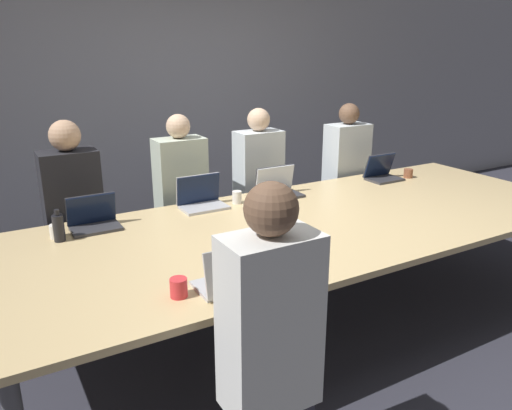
{
  "coord_description": "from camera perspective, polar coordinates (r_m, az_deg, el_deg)",
  "views": [
    {
      "loc": [
        -1.95,
        -2.61,
        1.94
      ],
      "look_at": [
        -0.38,
        0.1,
        0.93
      ],
      "focal_mm": 35.0,
      "sensor_mm": 36.0,
      "label": 1
    }
  ],
  "objects": [
    {
      "name": "person_far_center",
      "position": [
        4.46,
        0.29,
        1.6
      ],
      "size": [
        0.4,
        0.24,
        1.43
      ],
      "color": "#2D2D38",
      "rests_on": "ground_plane"
    },
    {
      "name": "laptop_near_left",
      "position": [
        2.48,
        -2.86,
        -8.24
      ],
      "size": [
        0.32,
        0.24,
        0.24
      ],
      "rotation": [
        0.0,
        0.0,
        3.14
      ],
      "color": "#B7B7BC",
      "rests_on": "conference_table"
    },
    {
      "name": "person_far_right",
      "position": [
        4.91,
        10.18,
        2.83
      ],
      "size": [
        0.4,
        0.24,
        1.42
      ],
      "color": "#2D2D38",
      "rests_on": "ground_plane"
    },
    {
      "name": "bottle_far_left",
      "position": [
        3.3,
        -21.63,
        -2.41
      ],
      "size": [
        0.07,
        0.07,
        0.2
      ],
      "color": "black",
      "rests_on": "conference_table"
    },
    {
      "name": "notebook",
      "position": [
        2.93,
        -1.49,
        -5.22
      ],
      "size": [
        0.25,
        0.22,
        0.02
      ],
      "rotation": [
        0.0,
        0.0,
        0.35
      ],
      "color": "#2D4C8C",
      "rests_on": "conference_table"
    },
    {
      "name": "cup_far_right",
      "position": [
        4.77,
        17.01,
        3.48
      ],
      "size": [
        0.08,
        0.08,
        0.08
      ],
      "color": "brown",
      "rests_on": "conference_table"
    },
    {
      "name": "laptop_far_center",
      "position": [
        4.0,
        2.48,
        2.03
      ],
      "size": [
        0.35,
        0.23,
        0.24
      ],
      "color": "#333338",
      "rests_on": "conference_table"
    },
    {
      "name": "ground_plane",
      "position": [
        3.79,
        5.91,
        -12.99
      ],
      "size": [
        24.0,
        24.0,
        0.0
      ],
      "primitive_type": "plane",
      "color": "#2D2D38"
    },
    {
      "name": "person_far_midleft",
      "position": [
        4.17,
        -8.47,
        0.2
      ],
      "size": [
        0.4,
        0.24,
        1.42
      ],
      "color": "#2D2D38",
      "rests_on": "ground_plane"
    },
    {
      "name": "laptop_far_right",
      "position": [
        4.63,
        14.18,
        3.66
      ],
      "size": [
        0.31,
        0.23,
        0.23
      ],
      "color": "#333338",
      "rests_on": "conference_table"
    },
    {
      "name": "person_far_left",
      "position": [
        3.89,
        -19.99,
        -1.77
      ],
      "size": [
        0.4,
        0.24,
        1.45
      ],
      "color": "#2D2D38",
      "rests_on": "ground_plane"
    },
    {
      "name": "stapler",
      "position": [
        3.11,
        2.24,
        -3.55
      ],
      "size": [
        0.06,
        0.15,
        0.05
      ],
      "rotation": [
        0.0,
        0.0,
        0.09
      ],
      "color": "black",
      "rests_on": "conference_table"
    },
    {
      "name": "cup_near_left",
      "position": [
        2.45,
        -8.83,
        -9.32
      ],
      "size": [
        0.08,
        0.08,
        0.09
      ],
      "color": "red",
      "rests_on": "conference_table"
    },
    {
      "name": "laptop_far_left",
      "position": [
        3.46,
        -18.06,
        -1.5
      ],
      "size": [
        0.32,
        0.22,
        0.22
      ],
      "color": "#333338",
      "rests_on": "conference_table"
    },
    {
      "name": "conference_table",
      "position": [
        3.48,
        6.29,
        -2.53
      ],
      "size": [
        4.3,
        1.64,
        0.78
      ],
      "color": "#D6B77F",
      "rests_on": "ground_plane"
    },
    {
      "name": "cup_far_midleft",
      "position": [
        3.81,
        -2.19,
        0.89
      ],
      "size": [
        0.07,
        0.07,
        0.1
      ],
      "color": "white",
      "rests_on": "conference_table"
    },
    {
      "name": "laptop_far_midleft",
      "position": [
        3.74,
        -6.28,
        0.79
      ],
      "size": [
        0.34,
        0.23,
        0.24
      ],
      "color": "#B7B7BC",
      "rests_on": "conference_table"
    },
    {
      "name": "person_near_left",
      "position": [
        2.2,
        1.59,
        -16.35
      ],
      "size": [
        0.4,
        0.24,
        1.45
      ],
      "rotation": [
        0.0,
        0.0,
        3.14
      ],
      "color": "#2D2D38",
      "rests_on": "ground_plane"
    },
    {
      "name": "curtain_wall",
      "position": [
        5.4,
        -8.89,
        11.93
      ],
      "size": [
        12.0,
        0.06,
        2.8
      ],
      "color": "#9999A3",
      "rests_on": "ground_plane"
    },
    {
      "name": "cup_far_left",
      "position": [
        3.38,
        -21.77,
        -2.8
      ],
      "size": [
        0.09,
        0.09,
        0.09
      ],
      "color": "white",
      "rests_on": "conference_table"
    }
  ]
}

